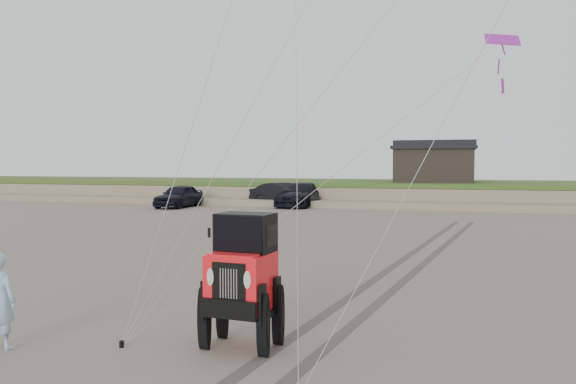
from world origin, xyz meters
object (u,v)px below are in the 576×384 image
(truck_a, at_px, (179,196))
(truck_c, at_px, (300,195))
(cabin, at_px, (434,163))
(truck_b, at_px, (284,194))
(jeep, at_px, (242,295))

(truck_a, relative_size, truck_c, 0.80)
(truck_c, bearing_deg, truck_a, -154.83)
(cabin, xyz_separation_m, truck_b, (-10.75, -5.87, -2.36))
(truck_b, distance_m, truck_c, 1.30)
(truck_b, xyz_separation_m, truck_c, (1.30, -0.04, 0.01))
(truck_a, xyz_separation_m, jeep, (15.67, -27.96, 0.12))
(cabin, height_order, truck_a, cabin)
(cabin, distance_m, truck_a, 20.18)
(cabin, distance_m, truck_c, 11.39)
(jeep, bearing_deg, truck_b, 109.59)
(cabin, height_order, truck_c, cabin)
(cabin, relative_size, truck_b, 1.20)
(cabin, bearing_deg, truck_a, -152.68)
(truck_a, distance_m, jeep, 32.05)
(truck_c, distance_m, jeep, 32.09)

